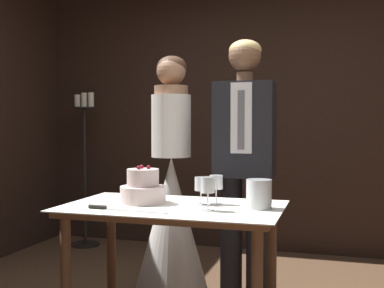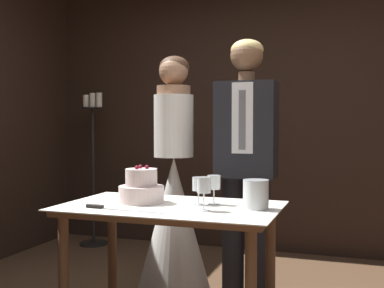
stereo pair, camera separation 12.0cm
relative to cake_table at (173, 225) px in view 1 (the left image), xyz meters
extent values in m
cube|color=black|center=(0.08, 2.17, 0.80)|extent=(4.50, 0.12, 2.92)
cylinder|color=brown|center=(-0.51, -0.27, -0.30)|extent=(0.06, 0.06, 0.72)
cylinder|color=brown|center=(-0.51, 0.27, -0.30)|extent=(0.06, 0.06, 0.72)
cylinder|color=brown|center=(0.51, 0.27, -0.30)|extent=(0.06, 0.06, 0.72)
cube|color=brown|center=(0.00, 0.00, 0.08)|extent=(1.13, 0.66, 0.03)
cube|color=white|center=(0.00, 0.00, 0.10)|extent=(1.19, 0.72, 0.01)
cylinder|color=beige|center=(-0.19, 0.03, 0.15)|extent=(0.26, 0.26, 0.10)
cylinder|color=beige|center=(-0.19, 0.03, 0.25)|extent=(0.18, 0.18, 0.10)
sphere|color=maroon|center=(-0.16, 0.04, 0.31)|extent=(0.02, 0.02, 0.02)
sphere|color=maroon|center=(-0.21, 0.06, 0.31)|extent=(0.02, 0.02, 0.02)
sphere|color=maroon|center=(-0.20, 0.00, 0.31)|extent=(0.02, 0.02, 0.02)
cube|color=silver|center=(-0.12, -0.23, 0.11)|extent=(0.35, 0.04, 0.00)
cylinder|color=black|center=(-0.35, -0.22, 0.12)|extent=(0.10, 0.03, 0.02)
cylinder|color=silver|center=(0.22, 0.10, 0.11)|extent=(0.07, 0.07, 0.00)
cylinder|color=silver|center=(0.22, 0.10, 0.15)|extent=(0.01, 0.01, 0.08)
cylinder|color=silver|center=(0.22, 0.10, 0.23)|extent=(0.07, 0.07, 0.08)
cylinder|color=maroon|center=(0.22, 0.10, 0.20)|extent=(0.06, 0.06, 0.03)
cylinder|color=silver|center=(0.22, -0.10, 0.11)|extent=(0.07, 0.07, 0.00)
cylinder|color=silver|center=(0.22, -0.10, 0.15)|extent=(0.01, 0.01, 0.09)
cylinder|color=silver|center=(0.22, -0.10, 0.24)|extent=(0.07, 0.07, 0.08)
cylinder|color=maroon|center=(0.22, -0.10, 0.21)|extent=(0.06, 0.06, 0.03)
cylinder|color=silver|center=(0.14, 0.07, 0.11)|extent=(0.07, 0.07, 0.00)
cylinder|color=silver|center=(0.14, 0.07, 0.15)|extent=(0.01, 0.01, 0.07)
cylinder|color=silver|center=(0.14, 0.07, 0.22)|extent=(0.07, 0.07, 0.08)
cylinder|color=silver|center=(0.47, 0.04, 0.18)|extent=(0.14, 0.14, 0.15)
cylinder|color=silver|center=(0.47, 0.04, 0.14)|extent=(0.06, 0.06, 0.07)
sphere|color=#F9CC4C|center=(0.47, 0.04, 0.19)|extent=(0.02, 0.02, 0.02)
cone|color=white|center=(-0.26, 0.73, -0.17)|extent=(0.54, 0.54, 0.98)
cylinder|color=white|center=(-0.26, 0.73, 0.54)|extent=(0.28, 0.28, 0.44)
cylinder|color=#A37556|center=(-0.26, 0.73, 0.79)|extent=(0.24, 0.24, 0.06)
sphere|color=#A37556|center=(-0.26, 0.73, 0.93)|extent=(0.21, 0.21, 0.21)
ellipsoid|color=#472D1E|center=(-0.26, 0.75, 0.96)|extent=(0.21, 0.21, 0.16)
cylinder|color=black|center=(0.17, 0.73, -0.23)|extent=(0.15, 0.15, 0.85)
cylinder|color=black|center=(0.35, 0.73, -0.23)|extent=(0.15, 0.15, 0.85)
cube|color=black|center=(0.26, 0.73, 0.52)|extent=(0.40, 0.24, 0.64)
cube|color=white|center=(0.26, 0.61, 0.59)|extent=(0.14, 0.01, 0.46)
cube|color=slate|center=(0.26, 0.60, 0.58)|extent=(0.04, 0.01, 0.38)
cylinder|color=brown|center=(0.26, 0.73, 0.87)|extent=(0.11, 0.11, 0.07)
sphere|color=brown|center=(0.26, 0.73, 1.01)|extent=(0.22, 0.22, 0.22)
ellipsoid|color=#D6B770|center=(0.26, 0.74, 1.05)|extent=(0.22, 0.22, 0.14)
cylinder|color=black|center=(-1.54, 1.79, -0.65)|extent=(0.28, 0.28, 0.02)
cylinder|color=black|center=(-1.54, 1.79, 0.04)|extent=(0.03, 0.03, 1.35)
cylinder|color=black|center=(-1.54, 1.79, 0.72)|extent=(0.22, 0.22, 0.01)
cylinder|color=silver|center=(-1.62, 1.79, 0.79)|extent=(0.06, 0.06, 0.12)
cylinder|color=silver|center=(-1.54, 1.79, 0.80)|extent=(0.06, 0.06, 0.14)
cylinder|color=silver|center=(-1.47, 1.79, 0.80)|extent=(0.06, 0.06, 0.14)
camera|label=1|loc=(0.85, -2.48, 0.55)|focal=45.00mm
camera|label=2|loc=(0.96, -2.45, 0.55)|focal=45.00mm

